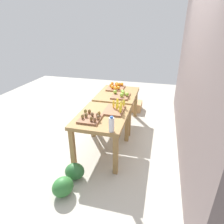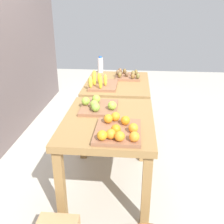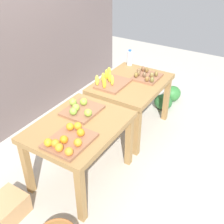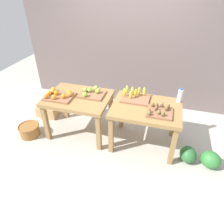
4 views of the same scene
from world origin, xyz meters
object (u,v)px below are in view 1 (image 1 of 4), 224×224
at_px(wicker_basket, 112,104).
at_px(water_bottle, 111,125).
at_px(display_table_left, 117,98).
at_px(display_table_right, 102,121).
at_px(cardboard_produce_box, 136,106).
at_px(apple_bin, 121,95).
at_px(banana_crate, 116,108).
at_px(kiwi_bin, 91,117).
at_px(watermelon_pile, 69,179).
at_px(orange_bin, 116,87).

bearing_deg(wicker_basket, water_bottle, 14.61).
bearing_deg(display_table_left, display_table_right, 0.00).
bearing_deg(wicker_basket, display_table_right, 10.17).
height_order(display_table_right, cardboard_produce_box, display_table_right).
bearing_deg(apple_bin, wicker_basket, -155.50).
bearing_deg(display_table_right, cardboard_produce_box, 171.28).
bearing_deg(water_bottle, display_table_left, -170.00).
relative_size(display_table_left, banana_crate, 2.36).
relative_size(display_table_right, water_bottle, 4.52).
bearing_deg(kiwi_bin, display_table_left, 174.73).
height_order(display_table_left, apple_bin, apple_bin).
bearing_deg(wicker_basket, cardboard_produce_box, 90.37).
bearing_deg(display_table_left, watermelon_pile, -6.36).
distance_m(display_table_left, wicker_basket, 1.03).
relative_size(display_table_left, apple_bin, 2.60).
bearing_deg(cardboard_produce_box, banana_crate, -4.03).
bearing_deg(display_table_right, banana_crate, 140.85).
xyz_separation_m(banana_crate, wicker_basket, (-1.73, -0.53, -0.66)).
bearing_deg(kiwi_bin, display_table_right, 147.78).
distance_m(banana_crate, cardboard_produce_box, 1.86).
xyz_separation_m(display_table_right, kiwi_bin, (0.19, -0.12, 0.14)).
distance_m(display_table_right, watermelon_pile, 1.03).
xyz_separation_m(orange_bin, watermelon_pile, (2.29, -0.12, -0.64)).
relative_size(display_table_right, cardboard_produce_box, 2.60).
xyz_separation_m(apple_bin, water_bottle, (1.39, 0.16, 0.07)).
distance_m(banana_crate, wicker_basket, 1.93).
xyz_separation_m(banana_crate, water_bottle, (0.68, 0.10, 0.06)).
height_order(kiwi_bin, cardboard_produce_box, kiwi_bin).
distance_m(kiwi_bin, water_bottle, 0.49).
bearing_deg(display_table_left, banana_crate, 11.14).
height_order(display_table_left, wicker_basket, display_table_left).
bearing_deg(banana_crate, kiwi_bin, -36.05).
height_order(orange_bin, apple_bin, apple_bin).
xyz_separation_m(orange_bin, wicker_basket, (-0.54, -0.24, -0.65)).
xyz_separation_m(display_table_left, watermelon_pile, (2.00, -0.22, -0.49)).
relative_size(kiwi_bin, wicker_basket, 1.02).
bearing_deg(kiwi_bin, apple_bin, 167.93).
xyz_separation_m(banana_crate, cardboard_produce_box, (-1.74, 0.12, -0.66)).
bearing_deg(apple_bin, water_bottle, 6.64).
height_order(orange_bin, kiwi_bin, orange_bin).
bearing_deg(banana_crate, water_bottle, 8.48).
bearing_deg(display_table_left, apple_bin, 31.06).
height_order(display_table_left, display_table_right, same).
distance_m(display_table_right, apple_bin, 0.94).
bearing_deg(apple_bin, orange_bin, -155.21).
relative_size(apple_bin, cardboard_produce_box, 1.00).
distance_m(apple_bin, kiwi_bin, 1.14).
distance_m(apple_bin, water_bottle, 1.40).
relative_size(display_table_left, wicker_basket, 2.89).
xyz_separation_m(display_table_right, apple_bin, (-0.92, 0.12, 0.14)).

